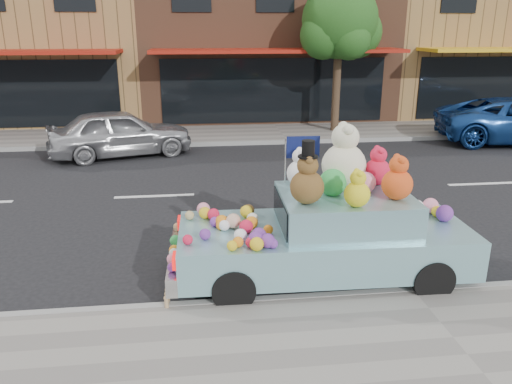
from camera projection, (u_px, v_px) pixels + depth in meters
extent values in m
plane|color=black|center=(325.00, 190.00, 11.86)|extent=(120.00, 120.00, 0.00)
cube|color=gray|center=(467.00, 359.00, 5.71)|extent=(60.00, 3.00, 0.12)
cube|color=gray|center=(280.00, 133.00, 17.97)|extent=(60.00, 3.00, 0.12)
cube|color=gray|center=(412.00, 293.00, 7.13)|extent=(60.00, 0.12, 0.13)
cube|color=gray|center=(288.00, 142.00, 16.56)|extent=(60.00, 0.12, 0.13)
cube|color=olive|center=(25.00, 32.00, 20.95)|extent=(10.00, 8.00, 7.00)
cube|color=brown|center=(261.00, 32.00, 22.08)|extent=(10.00, 8.00, 7.00)
cube|color=black|center=(274.00, 91.00, 18.95)|extent=(8.50, 0.06, 2.40)
cube|color=maroon|center=(279.00, 51.00, 17.65)|extent=(9.00, 1.80, 0.12)
cube|color=olive|center=(474.00, 32.00, 23.21)|extent=(10.00, 8.00, 7.00)
cylinder|color=#38281C|center=(336.00, 89.00, 17.72)|extent=(0.28, 0.28, 3.20)
sphere|color=#1F4E16|center=(340.00, 20.00, 16.99)|extent=(2.60, 2.60, 2.60)
sphere|color=#1F4E16|center=(356.00, 32.00, 17.48)|extent=(1.80, 1.80, 1.80)
sphere|color=#1F4E16|center=(323.00, 36.00, 16.89)|extent=(1.60, 1.60, 1.60)
sphere|color=#1F4E16|center=(350.00, 39.00, 16.64)|extent=(1.40, 1.40, 1.40)
sphere|color=#1F4E16|center=(326.00, 29.00, 17.62)|extent=(1.60, 1.60, 1.60)
imported|color=#AFAFB4|center=(120.00, 133.00, 14.80)|extent=(4.46, 2.77, 1.42)
cylinder|color=black|center=(433.00, 280.00, 7.00)|extent=(0.60, 0.21, 0.60)
cylinder|color=black|center=(393.00, 236.00, 8.48)|extent=(0.60, 0.21, 0.60)
cylinder|color=black|center=(234.00, 289.00, 6.74)|extent=(0.60, 0.21, 0.60)
cylinder|color=black|center=(228.00, 243.00, 8.22)|extent=(0.60, 0.21, 0.60)
cube|color=#80B5BF|center=(323.00, 245.00, 7.53)|extent=(4.34, 1.79, 0.60)
cube|color=#80B5BF|center=(344.00, 210.00, 7.39)|extent=(1.93, 1.54, 0.50)
cube|color=silver|center=(175.00, 260.00, 7.37)|extent=(0.20, 1.78, 0.26)
cube|color=red|center=(175.00, 261.00, 6.64)|extent=(0.07, 0.28, 0.16)
cube|color=red|center=(180.00, 223.00, 7.92)|extent=(0.07, 0.28, 0.16)
cube|color=black|center=(281.00, 212.00, 7.30)|extent=(0.07, 1.30, 0.40)
sphere|color=brown|center=(307.00, 187.00, 6.84)|extent=(0.48, 0.48, 0.48)
sphere|color=brown|center=(308.00, 165.00, 6.75)|extent=(0.29, 0.29, 0.29)
sphere|color=brown|center=(310.00, 161.00, 6.62)|extent=(0.11, 0.11, 0.11)
sphere|color=brown|center=(306.00, 157.00, 6.82)|extent=(0.11, 0.11, 0.11)
cylinder|color=black|center=(308.00, 157.00, 6.71)|extent=(0.28, 0.28, 0.02)
cylinder|color=black|center=(308.00, 149.00, 6.68)|extent=(0.18, 0.18, 0.22)
sphere|color=beige|center=(344.00, 165.00, 7.54)|extent=(0.67, 0.67, 0.67)
sphere|color=beige|center=(345.00, 137.00, 7.40)|extent=(0.42, 0.42, 0.42)
sphere|color=beige|center=(349.00, 130.00, 7.22)|extent=(0.16, 0.16, 0.16)
sphere|color=beige|center=(343.00, 127.00, 7.50)|extent=(0.16, 0.16, 0.16)
sphere|color=#CB4113|center=(397.00, 184.00, 7.02)|extent=(0.44, 0.44, 0.44)
sphere|color=#CB4113|center=(399.00, 165.00, 6.93)|extent=(0.27, 0.27, 0.27)
sphere|color=#CB4113|center=(402.00, 161.00, 6.81)|extent=(0.10, 0.10, 0.10)
sphere|color=#CB4113|center=(397.00, 157.00, 6.99)|extent=(0.10, 0.10, 0.10)
sphere|color=red|center=(377.00, 172.00, 7.68)|extent=(0.41, 0.41, 0.41)
sphere|color=red|center=(379.00, 155.00, 7.60)|extent=(0.26, 0.26, 0.26)
sphere|color=red|center=(381.00, 151.00, 7.48)|extent=(0.10, 0.10, 0.10)
sphere|color=red|center=(377.00, 148.00, 7.65)|extent=(0.10, 0.10, 0.10)
sphere|color=white|center=(300.00, 173.00, 7.62)|extent=(0.41, 0.41, 0.41)
sphere|color=white|center=(300.00, 157.00, 7.53)|extent=(0.25, 0.25, 0.25)
sphere|color=white|center=(302.00, 153.00, 7.43)|extent=(0.10, 0.10, 0.10)
sphere|color=white|center=(299.00, 150.00, 7.59)|extent=(0.10, 0.10, 0.10)
sphere|color=gold|center=(357.00, 194.00, 6.73)|extent=(0.36, 0.36, 0.36)
sphere|color=gold|center=(358.00, 178.00, 6.66)|extent=(0.22, 0.22, 0.22)
sphere|color=gold|center=(360.00, 174.00, 6.57)|extent=(0.08, 0.08, 0.08)
sphere|color=gold|center=(357.00, 171.00, 6.71)|extent=(0.08, 0.08, 0.08)
sphere|color=green|center=(333.00, 183.00, 7.23)|extent=(0.40, 0.40, 0.40)
sphere|color=pink|center=(365.00, 183.00, 7.34)|extent=(0.32, 0.32, 0.32)
sphere|color=orange|center=(221.00, 226.00, 7.29)|extent=(0.13, 0.13, 0.13)
sphere|color=beige|center=(252.00, 219.00, 7.49)|extent=(0.18, 0.18, 0.18)
sphere|color=red|center=(251.00, 242.00, 6.70)|extent=(0.15, 0.15, 0.15)
sphere|color=orange|center=(238.00, 242.00, 6.70)|extent=(0.15, 0.15, 0.15)
sphere|color=#642A83|center=(215.00, 222.00, 7.40)|extent=(0.15, 0.15, 0.15)
sphere|color=#642A83|center=(205.00, 234.00, 6.95)|extent=(0.16, 0.16, 0.16)
sphere|color=pink|center=(203.00, 209.00, 7.85)|extent=(0.21, 0.21, 0.21)
sphere|color=gold|center=(232.00, 246.00, 6.60)|extent=(0.14, 0.14, 0.14)
sphere|color=orange|center=(252.00, 222.00, 7.33)|extent=(0.19, 0.19, 0.19)
sphere|color=#642A83|center=(256.00, 239.00, 6.72)|extent=(0.21, 0.21, 0.21)
sphere|color=brown|center=(248.00, 210.00, 7.83)|extent=(0.19, 0.19, 0.19)
sphere|color=#642A83|center=(273.00, 244.00, 6.67)|extent=(0.14, 0.14, 0.14)
sphere|color=red|center=(188.00, 240.00, 6.79)|extent=(0.14, 0.14, 0.14)
sphere|color=red|center=(214.00, 214.00, 7.65)|extent=(0.19, 0.19, 0.19)
sphere|color=gold|center=(257.00, 244.00, 6.59)|extent=(0.19, 0.19, 0.19)
sphere|color=white|center=(224.00, 225.00, 7.26)|extent=(0.16, 0.16, 0.16)
sphere|color=orange|center=(222.00, 221.00, 7.37)|extent=(0.19, 0.19, 0.19)
sphere|color=red|center=(246.00, 227.00, 7.16)|extent=(0.20, 0.20, 0.20)
sphere|color=#642A83|center=(259.00, 235.00, 6.88)|extent=(0.20, 0.20, 0.20)
sphere|color=#642A83|center=(268.00, 241.00, 6.68)|extent=(0.20, 0.20, 0.20)
sphere|color=orange|center=(268.00, 230.00, 7.13)|extent=(0.14, 0.14, 0.14)
sphere|color=white|center=(240.00, 235.00, 6.88)|extent=(0.18, 0.18, 0.18)
sphere|color=#9D8956|center=(189.00, 215.00, 7.67)|extent=(0.14, 0.14, 0.14)
sphere|color=gold|center=(246.00, 212.00, 7.76)|extent=(0.19, 0.19, 0.19)
sphere|color=brown|center=(225.00, 221.00, 7.45)|extent=(0.14, 0.14, 0.14)
sphere|color=gold|center=(205.00, 213.00, 7.71)|extent=(0.19, 0.19, 0.19)
sphere|color=#D8A88C|center=(233.00, 221.00, 7.32)|extent=(0.22, 0.22, 0.22)
sphere|color=beige|center=(174.00, 253.00, 7.13)|extent=(0.14, 0.14, 0.14)
sphere|color=#9D8956|center=(177.00, 227.00, 8.07)|extent=(0.14, 0.14, 0.14)
sphere|color=#642A83|center=(172.00, 267.00, 6.72)|extent=(0.13, 0.13, 0.13)
sphere|color=green|center=(175.00, 241.00, 7.52)|extent=(0.17, 0.17, 0.17)
sphere|color=#642A83|center=(176.00, 240.00, 7.59)|extent=(0.14, 0.14, 0.14)
sphere|color=brown|center=(173.00, 258.00, 6.96)|extent=(0.15, 0.15, 0.15)
sphere|color=pink|center=(173.00, 259.00, 6.92)|extent=(0.17, 0.17, 0.17)
sphere|color=orange|center=(174.00, 250.00, 7.21)|extent=(0.15, 0.15, 0.15)
sphere|color=gold|center=(437.00, 211.00, 7.79)|extent=(0.18, 0.18, 0.18)
sphere|color=white|center=(417.00, 207.00, 7.89)|extent=(0.23, 0.23, 0.23)
sphere|color=#642A83|center=(445.00, 213.00, 7.59)|extent=(0.26, 0.26, 0.26)
sphere|color=gold|center=(431.00, 206.00, 7.96)|extent=(0.23, 0.23, 0.23)
sphere|color=pink|center=(431.00, 206.00, 7.93)|extent=(0.25, 0.25, 0.25)
cylinder|color=#997A54|center=(167.00, 304.00, 6.64)|extent=(0.06, 0.06, 0.17)
sphere|color=#997A54|center=(166.00, 298.00, 6.61)|extent=(0.07, 0.07, 0.07)
cylinder|color=#997A54|center=(167.00, 300.00, 6.74)|extent=(0.06, 0.06, 0.17)
sphere|color=#997A54|center=(167.00, 294.00, 6.71)|extent=(0.07, 0.07, 0.07)
cylinder|color=#997A54|center=(168.00, 296.00, 6.84)|extent=(0.06, 0.06, 0.17)
sphere|color=#997A54|center=(167.00, 290.00, 6.81)|extent=(0.07, 0.07, 0.07)
cylinder|color=#997A54|center=(168.00, 292.00, 6.94)|extent=(0.06, 0.06, 0.17)
sphere|color=#997A54|center=(168.00, 286.00, 6.91)|extent=(0.07, 0.07, 0.07)
cylinder|color=#997A54|center=(169.00, 289.00, 7.04)|extent=(0.06, 0.06, 0.17)
sphere|color=#997A54|center=(168.00, 283.00, 7.01)|extent=(0.07, 0.07, 0.07)
cylinder|color=#997A54|center=(169.00, 285.00, 7.14)|extent=(0.06, 0.06, 0.17)
sphere|color=#997A54|center=(169.00, 279.00, 7.11)|extent=(0.07, 0.07, 0.07)
cylinder|color=#997A54|center=(170.00, 281.00, 7.24)|extent=(0.06, 0.06, 0.17)
sphere|color=#997A54|center=(169.00, 275.00, 7.21)|extent=(0.07, 0.07, 0.07)
cylinder|color=#997A54|center=(170.00, 278.00, 7.34)|extent=(0.06, 0.06, 0.17)
sphere|color=#997A54|center=(170.00, 272.00, 7.31)|extent=(0.07, 0.07, 0.07)
cylinder|color=#997A54|center=(171.00, 274.00, 7.44)|extent=(0.06, 0.06, 0.17)
sphere|color=#997A54|center=(170.00, 269.00, 7.41)|extent=(0.07, 0.07, 0.07)
cylinder|color=#997A54|center=(171.00, 271.00, 7.54)|extent=(0.06, 0.06, 0.17)
sphere|color=#997A54|center=(171.00, 266.00, 7.51)|extent=(0.07, 0.07, 0.07)
cylinder|color=#997A54|center=(172.00, 268.00, 7.64)|extent=(0.06, 0.06, 0.17)
sphere|color=#997A54|center=(171.00, 262.00, 7.61)|extent=(0.07, 0.07, 0.07)
cylinder|color=#997A54|center=(172.00, 265.00, 7.74)|extent=(0.06, 0.06, 0.17)
sphere|color=#997A54|center=(172.00, 259.00, 7.71)|extent=(0.07, 0.07, 0.07)
cylinder|color=#997A54|center=(172.00, 262.00, 7.84)|extent=(0.06, 0.06, 0.17)
sphere|color=#997A54|center=(172.00, 256.00, 7.81)|extent=(0.07, 0.07, 0.07)
cylinder|color=#997A54|center=(173.00, 259.00, 7.94)|extent=(0.06, 0.06, 0.17)
sphere|color=#997A54|center=(173.00, 253.00, 7.91)|extent=(0.07, 0.07, 0.07)
cylinder|color=#997A54|center=(173.00, 256.00, 8.04)|extent=(0.06, 0.06, 0.17)
sphere|color=#997A54|center=(173.00, 251.00, 8.01)|extent=(0.07, 0.07, 0.07)
cylinder|color=#997A54|center=(174.00, 253.00, 8.14)|extent=(0.06, 0.06, 0.17)
sphere|color=#997A54|center=(173.00, 248.00, 8.11)|extent=(0.07, 0.07, 0.07)
cylinder|color=#997A54|center=(174.00, 250.00, 8.24)|extent=(0.06, 0.06, 0.17)
sphere|color=#997A54|center=(174.00, 245.00, 8.21)|extent=(0.07, 0.07, 0.07)
cylinder|color=silver|center=(285.00, 161.00, 7.74)|extent=(0.02, 0.02, 0.70)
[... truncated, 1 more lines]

